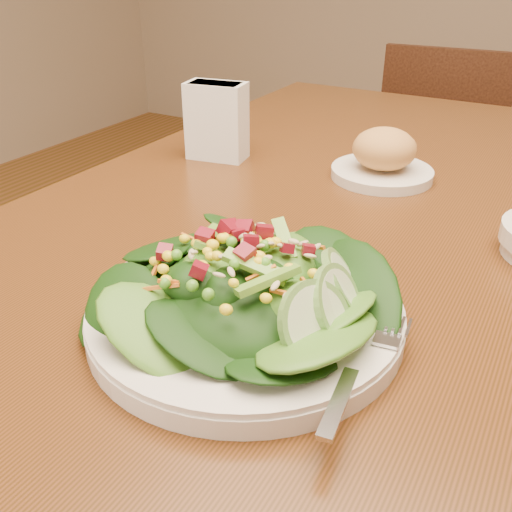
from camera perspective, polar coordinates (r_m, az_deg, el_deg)
dining_table at (r=0.84m, az=10.44°, el=-1.92°), size 0.90×1.40×0.75m
chair_far at (r=1.94m, az=17.82°, el=8.26°), size 0.40×0.40×0.82m
salad_plate at (r=0.53m, az=-0.12°, el=-4.22°), size 0.30×0.30×0.09m
bread_plate at (r=0.91m, az=12.61°, el=9.53°), size 0.16×0.16×0.08m
napkin_holder at (r=0.97m, az=-3.95°, el=13.50°), size 0.10×0.07×0.12m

